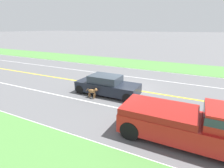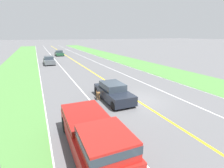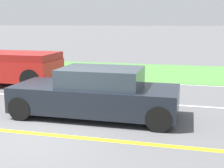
{
  "view_description": "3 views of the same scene",
  "coord_description": "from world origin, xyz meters",
  "views": [
    {
      "loc": [
        12.32,
        4.75,
        4.68
      ],
      "look_at": [
        2.51,
        -0.14,
        1.12
      ],
      "focal_mm": 28.0,
      "sensor_mm": 36.0,
      "label": 1
    },
    {
      "loc": [
        7.15,
        11.4,
        5.15
      ],
      "look_at": [
        1.63,
        -1.34,
        1.23
      ],
      "focal_mm": 28.0,
      "sensor_mm": 36.0,
      "label": 2
    },
    {
      "loc": [
        -6.46,
        -3.46,
        2.65
      ],
      "look_at": [
        2.18,
        -1.27,
        0.86
      ],
      "focal_mm": 50.0,
      "sensor_mm": 36.0,
      "label": 3
    }
  ],
  "objects": [
    {
      "name": "ground_plane",
      "position": [
        0.0,
        0.0,
        0.0
      ],
      "size": [
        400.0,
        400.0,
        0.0
      ],
      "primitive_type": "plane",
      "color": "#5B5B5E"
    },
    {
      "name": "centre_divider_line",
      "position": [
        0.0,
        0.0,
        0.0
      ],
      "size": [
        0.18,
        160.0,
        0.01
      ],
      "primitive_type": "cube",
      "color": "yellow",
      "rests_on": "ground"
    },
    {
      "name": "lane_edge_line_right",
      "position": [
        7.0,
        0.0,
        0.0
      ],
      "size": [
        0.14,
        160.0,
        0.01
      ],
      "primitive_type": "cube",
      "color": "white",
      "rests_on": "ground"
    },
    {
      "name": "lane_edge_line_left",
      "position": [
        -7.0,
        0.0,
        0.0
      ],
      "size": [
        0.14,
        160.0,
        0.01
      ],
      "primitive_type": "cube",
      "color": "white",
      "rests_on": "ground"
    },
    {
      "name": "lane_dash_same_dir",
      "position": [
        3.5,
        0.0,
        0.0
      ],
      "size": [
        0.1,
        160.0,
        0.01
      ],
      "primitive_type": "cube",
      "color": "white",
      "rests_on": "ground"
    },
    {
      "name": "lane_dash_oncoming",
      "position": [
        -3.5,
        0.0,
        0.0
      ],
      "size": [
        0.1,
        160.0,
        0.01
      ],
      "primitive_type": "cube",
      "color": "white",
      "rests_on": "ground"
    },
    {
      "name": "grass_verge_left",
      "position": [
        -10.0,
        0.0,
        0.01
      ],
      "size": [
        6.0,
        160.0,
        0.03
      ],
      "primitive_type": "cube",
      "color": "#4C843D",
      "rests_on": "ground"
    },
    {
      "name": "ego_car",
      "position": [
        1.69,
        -0.94,
        0.66
      ],
      "size": [
        1.84,
        4.61,
        1.4
      ],
      "color": "black",
      "rests_on": "ground"
    },
    {
      "name": "dog",
      "position": [
        2.82,
        -1.47,
        0.49
      ],
      "size": [
        0.22,
        1.03,
        0.77
      ],
      "rotation": [
        0.0,
        0.0,
        -0.04
      ],
      "color": "olive",
      "rests_on": "ground"
    },
    {
      "name": "pickup_truck",
      "position": [
        5.19,
        4.94,
        0.93
      ],
      "size": [
        2.06,
        5.54,
        1.8
      ],
      "color": "red",
      "rests_on": "ground"
    },
    {
      "name": "car_trailing_near",
      "position": [
        5.09,
        -22.05,
        0.66
      ],
      "size": [
        1.83,
        4.39,
        1.42
      ],
      "color": "#51565B",
      "rests_on": "ground"
    },
    {
      "name": "car_trailing_mid",
      "position": [
        1.63,
        -35.34,
        0.62
      ],
      "size": [
        1.9,
        4.26,
        1.34
      ],
      "color": "#1E472D",
      "rests_on": "ground"
    }
  ]
}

